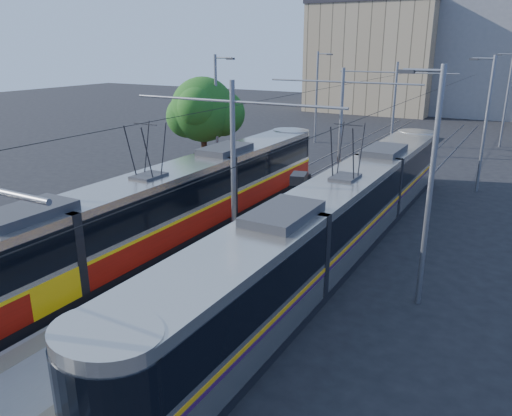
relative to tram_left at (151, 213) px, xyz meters
The scene contains 12 objects.
ground 8.14m from the tram_left, 63.10° to the right, with size 160.00×160.00×0.00m, color black.
platform 10.65m from the tram_left, 70.03° to the left, with size 4.00×50.00×0.30m, color gray.
tactile_strip_left 10.23m from the tram_left, 77.75° to the left, with size 0.70×50.00×0.01m, color gray.
tactile_strip_right 11.21m from the tram_left, 62.98° to the left, with size 0.70×50.00×0.01m, color gray.
rails 10.67m from the tram_left, 70.03° to the left, with size 8.71×70.00×0.03m.
tram_left is the anchor object (origin of this frame).
tram_right 8.16m from the tram_left, 28.10° to the left, with size 2.43×28.65×5.50m.
catenary 8.41m from the tram_left, 62.98° to the left, with size 9.20×70.00×7.00m.
street_lamps 14.57m from the tram_left, 75.48° to the left, with size 15.18×38.22×8.00m.
shelter 6.86m from the tram_left, 49.05° to the left, with size 0.99×1.30×2.56m.
tree 12.70m from the tram_left, 113.17° to the left, with size 4.58×4.23×6.65m.
building_left 53.55m from the tram_left, 96.90° to the left, with size 16.32×12.24×14.00m.
Camera 1 is at (10.24, -8.23, 8.54)m, focal length 35.00 mm.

